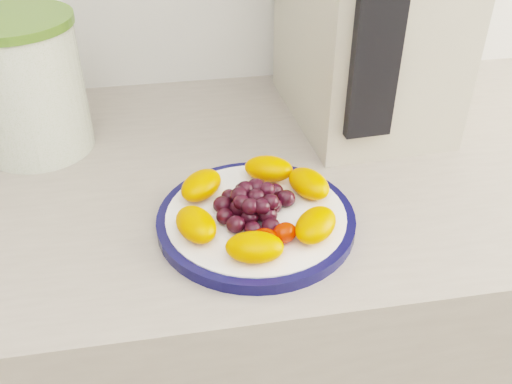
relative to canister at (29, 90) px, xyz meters
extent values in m
cube|color=gray|center=(0.21, -0.10, -0.54)|extent=(3.50, 0.60, 0.90)
cube|color=brown|center=(0.21, -0.10, -0.57)|extent=(3.48, 0.58, 0.84)
cylinder|color=#0C0E3C|center=(0.29, -0.24, -0.09)|extent=(0.24, 0.24, 0.01)
cylinder|color=white|center=(0.29, -0.24, -0.08)|extent=(0.22, 0.22, 0.02)
cylinder|color=#426114|center=(0.00, 0.00, 0.00)|extent=(0.17, 0.17, 0.19)
cylinder|color=#466A25|center=(0.00, 0.00, 0.10)|extent=(0.18, 0.18, 0.01)
cube|color=#AEA793|center=(0.50, 0.02, 0.09)|extent=(0.23, 0.31, 0.37)
cube|color=black|center=(0.46, -0.13, 0.10)|extent=(0.06, 0.02, 0.27)
ellipsoid|color=#F16300|center=(0.36, -0.21, -0.06)|extent=(0.06, 0.08, 0.03)
ellipsoid|color=#F16300|center=(0.32, -0.17, -0.06)|extent=(0.08, 0.06, 0.03)
ellipsoid|color=#F16300|center=(0.22, -0.19, -0.06)|extent=(0.07, 0.08, 0.03)
ellipsoid|color=#F16300|center=(0.21, -0.27, -0.06)|extent=(0.06, 0.08, 0.03)
ellipsoid|color=#F16300|center=(0.27, -0.32, -0.06)|extent=(0.07, 0.05, 0.03)
ellipsoid|color=#F16300|center=(0.35, -0.29, -0.06)|extent=(0.07, 0.08, 0.03)
ellipsoid|color=black|center=(0.29, -0.24, -0.07)|extent=(0.02, 0.02, 0.02)
ellipsoid|color=black|center=(0.31, -0.24, -0.07)|extent=(0.02, 0.02, 0.02)
ellipsoid|color=black|center=(0.30, -0.22, -0.07)|extent=(0.02, 0.02, 0.02)
ellipsoid|color=black|center=(0.28, -0.22, -0.07)|extent=(0.02, 0.02, 0.02)
ellipsoid|color=black|center=(0.27, -0.24, -0.06)|extent=(0.02, 0.02, 0.02)
ellipsoid|color=black|center=(0.28, -0.26, -0.07)|extent=(0.02, 0.02, 0.02)
ellipsoid|color=black|center=(0.30, -0.26, -0.06)|extent=(0.02, 0.02, 0.02)
ellipsoid|color=black|center=(0.33, -0.23, -0.07)|extent=(0.02, 0.02, 0.02)
ellipsoid|color=black|center=(0.32, -0.21, -0.07)|extent=(0.02, 0.02, 0.02)
ellipsoid|color=black|center=(0.30, -0.20, -0.07)|extent=(0.02, 0.02, 0.02)
ellipsoid|color=black|center=(0.28, -0.20, -0.07)|extent=(0.02, 0.02, 0.02)
ellipsoid|color=black|center=(0.26, -0.21, -0.07)|extent=(0.02, 0.02, 0.02)
ellipsoid|color=black|center=(0.25, -0.23, -0.07)|extent=(0.02, 0.02, 0.02)
ellipsoid|color=black|center=(0.25, -0.25, -0.07)|extent=(0.02, 0.02, 0.02)
ellipsoid|color=black|center=(0.26, -0.27, -0.07)|extent=(0.02, 0.02, 0.02)
ellipsoid|color=black|center=(0.28, -0.28, -0.07)|extent=(0.02, 0.02, 0.02)
ellipsoid|color=black|center=(0.30, -0.28, -0.07)|extent=(0.02, 0.02, 0.02)
ellipsoid|color=black|center=(0.29, -0.24, -0.05)|extent=(0.02, 0.02, 0.02)
ellipsoid|color=black|center=(0.30, -0.23, -0.05)|extent=(0.02, 0.02, 0.02)
ellipsoid|color=black|center=(0.29, -0.22, -0.05)|extent=(0.02, 0.02, 0.02)
ellipsoid|color=black|center=(0.28, -0.22, -0.05)|extent=(0.02, 0.02, 0.02)
ellipsoid|color=black|center=(0.27, -0.24, -0.05)|extent=(0.02, 0.02, 0.02)
ellipsoid|color=black|center=(0.27, -0.25, -0.05)|extent=(0.02, 0.02, 0.02)
ellipsoid|color=black|center=(0.28, -0.26, -0.05)|extent=(0.02, 0.02, 0.02)
ellipsoid|color=black|center=(0.29, -0.26, -0.05)|extent=(0.02, 0.02, 0.02)
ellipsoid|color=black|center=(0.30, -0.25, -0.05)|extent=(0.02, 0.02, 0.02)
ellipsoid|color=red|center=(0.29, -0.30, -0.06)|extent=(0.03, 0.03, 0.02)
ellipsoid|color=red|center=(0.31, -0.30, -0.06)|extent=(0.04, 0.04, 0.02)
camera|label=1|loc=(0.19, -0.79, 0.35)|focal=40.00mm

